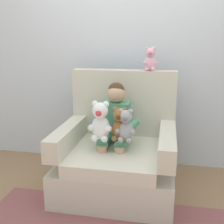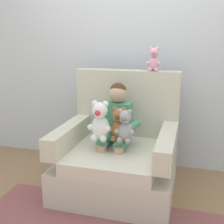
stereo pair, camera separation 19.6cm
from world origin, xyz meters
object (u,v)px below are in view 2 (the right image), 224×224
seated_child (116,123)px  plush_white (100,122)px  armchair (119,156)px  plush_brown (119,125)px  plush_pink_on_backrest (154,60)px  plush_grey (125,126)px

seated_child → plush_white: bearing=-121.2°
armchair → plush_white: 0.43m
seated_child → armchair: bearing=-37.4°
plush_brown → armchair: bearing=111.4°
plush_white → plush_brown: 0.17m
seated_child → plush_brown: (0.07, -0.16, 0.04)m
plush_brown → plush_pink_on_backrest: bearing=72.4°
seated_child → plush_grey: 0.23m
seated_child → plush_brown: size_ratio=2.75×
armchair → plush_grey: size_ratio=3.80×
armchair → plush_white: bearing=-125.4°
plush_grey → plush_white: 0.22m
plush_white → plush_pink_on_backrest: 0.82m
plush_grey → plush_brown: 0.06m
armchair → plush_pink_on_backrest: plush_pink_on_backrest is taller
seated_child → plush_white: size_ratio=2.34×
plush_grey → plush_white: bearing=-161.5°
plush_pink_on_backrest → seated_child: bearing=-137.1°
seated_child → plush_pink_on_backrest: 0.71m
armchair → seated_child: size_ratio=1.34×
plush_brown → plush_pink_on_backrest: plush_pink_on_backrest is taller
armchair → plush_brown: bearing=-75.3°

